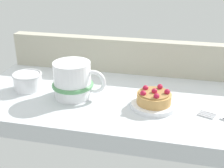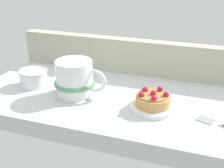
{
  "view_description": "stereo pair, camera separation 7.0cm",
  "coord_description": "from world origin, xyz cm",
  "px_view_note": "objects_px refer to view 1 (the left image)",
  "views": [
    {
      "loc": [
        10.31,
        -65.94,
        33.04
      ],
      "look_at": [
        -3.88,
        -3.69,
        4.56
      ],
      "focal_mm": 47.84,
      "sensor_mm": 36.0,
      "label": 1
    },
    {
      "loc": [
        17.02,
        -64.02,
        33.04
      ],
      "look_at": [
        -3.88,
        -3.69,
        4.56
      ],
      "focal_mm": 47.84,
      "sensor_mm": 36.0,
      "label": 2
    }
  ],
  "objects_px": {
    "dessert_plate": "(154,105)",
    "raspberry_tart": "(154,97)",
    "coffee_mug": "(73,80)",
    "sugar_bowl": "(28,81)"
  },
  "relations": [
    {
      "from": "dessert_plate",
      "to": "sugar_bowl",
      "type": "bearing_deg",
      "value": 175.42
    },
    {
      "from": "sugar_bowl",
      "to": "dessert_plate",
      "type": "bearing_deg",
      "value": -4.58
    },
    {
      "from": "dessert_plate",
      "to": "raspberry_tart",
      "type": "bearing_deg",
      "value": -144.22
    },
    {
      "from": "dessert_plate",
      "to": "raspberry_tart",
      "type": "distance_m",
      "value": 0.02
    },
    {
      "from": "dessert_plate",
      "to": "raspberry_tart",
      "type": "relative_size",
      "value": 1.33
    },
    {
      "from": "dessert_plate",
      "to": "sugar_bowl",
      "type": "relative_size",
      "value": 1.38
    },
    {
      "from": "coffee_mug",
      "to": "raspberry_tart",
      "type": "bearing_deg",
      "value": -3.22
    },
    {
      "from": "raspberry_tart",
      "to": "dessert_plate",
      "type": "bearing_deg",
      "value": 35.78
    },
    {
      "from": "dessert_plate",
      "to": "sugar_bowl",
      "type": "height_order",
      "value": "sugar_bowl"
    },
    {
      "from": "coffee_mug",
      "to": "sugar_bowl",
      "type": "distance_m",
      "value": 0.13
    }
  ]
}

